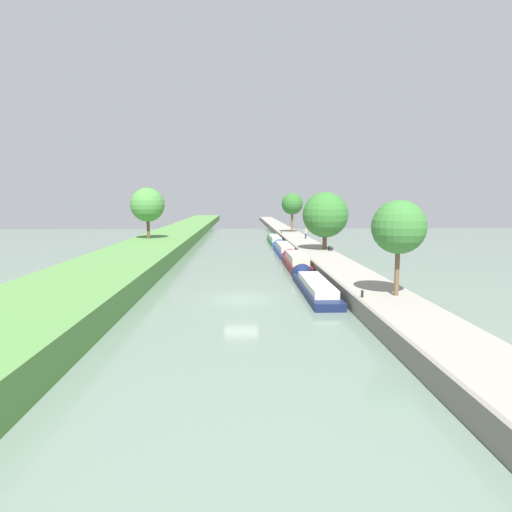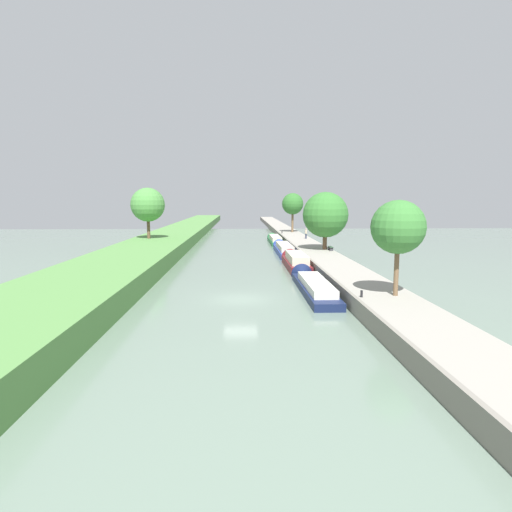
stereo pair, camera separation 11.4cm
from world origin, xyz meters
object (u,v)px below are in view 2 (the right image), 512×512
(narrowboat_maroon, at_px, (295,261))
(mooring_bollard_far, at_px, (282,232))
(narrowboat_green, at_px, (275,240))
(mooring_bollard_near, at_px, (362,294))
(park_bench, at_px, (331,248))
(person_walking, at_px, (306,233))
(narrowboat_blue, at_px, (284,249))
(narrowboat_navy, at_px, (313,285))

(narrowboat_maroon, height_order, mooring_bollard_far, narrowboat_maroon)
(narrowboat_green, relative_size, mooring_bollard_near, 30.51)
(narrowboat_green, xyz_separation_m, mooring_bollard_far, (1.88, 6.52, 0.82))
(narrowboat_green, distance_m, mooring_bollard_far, 6.84)
(park_bench, bearing_deg, mooring_bollard_near, -97.45)
(narrowboat_green, xyz_separation_m, park_bench, (5.31, -21.61, 0.94))
(narrowboat_maroon, distance_m, person_walking, 23.45)
(mooring_bollard_far, bearing_deg, narrowboat_maroon, -92.99)
(person_walking, relative_size, mooring_bollard_far, 3.69)
(mooring_bollard_near, bearing_deg, narrowboat_green, 92.26)
(narrowboat_green, height_order, park_bench, park_bench)
(narrowboat_blue, height_order, mooring_bollard_near, mooring_bollard_near)
(narrowboat_green, xyz_separation_m, person_walking, (4.72, -4.95, 1.47))
(mooring_bollard_near, distance_m, mooring_bollard_far, 54.34)
(narrowboat_navy, bearing_deg, person_walking, 82.31)
(mooring_bollard_near, bearing_deg, park_bench, 82.55)
(narrowboat_navy, distance_m, person_walking, 35.74)
(narrowboat_navy, relative_size, narrowboat_maroon, 1.22)
(park_bench, bearing_deg, narrowboat_maroon, -129.64)
(narrowboat_maroon, relative_size, narrowboat_blue, 0.78)
(narrowboat_maroon, bearing_deg, mooring_bollard_far, 87.01)
(person_walking, xyz_separation_m, mooring_bollard_far, (-2.83, 11.48, -0.65))
(narrowboat_maroon, bearing_deg, narrowboat_navy, -90.68)
(person_walking, bearing_deg, park_bench, -87.97)
(narrowboat_green, height_order, person_walking, person_walking)
(narrowboat_navy, bearing_deg, mooring_bollard_far, 87.62)
(mooring_bollard_near, bearing_deg, narrowboat_maroon, 95.16)
(narrowboat_green, bearing_deg, narrowboat_blue, -89.88)
(narrowboat_green, bearing_deg, mooring_bollard_far, 73.89)
(park_bench, bearing_deg, narrowboat_blue, 129.72)
(person_walking, relative_size, mooring_bollard_near, 3.69)
(narrowboat_maroon, distance_m, mooring_bollard_far, 34.49)
(park_bench, bearing_deg, person_walking, 92.03)
(narrowboat_green, height_order, mooring_bollard_far, mooring_bollard_far)
(narrowboat_maroon, bearing_deg, narrowboat_green, 90.18)
(narrowboat_navy, relative_size, park_bench, 8.96)
(narrowboat_navy, xyz_separation_m, park_bench, (5.37, 18.73, 1.00))
(person_walking, distance_m, mooring_bollard_far, 11.84)
(mooring_bollard_far, xyz_separation_m, park_bench, (3.42, -28.13, 0.12))
(mooring_bollard_far, relative_size, park_bench, 0.30)
(narrowboat_navy, xyz_separation_m, narrowboat_green, (0.06, 40.34, 0.06))
(mooring_bollard_near, xyz_separation_m, park_bench, (3.42, 26.21, 0.12))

